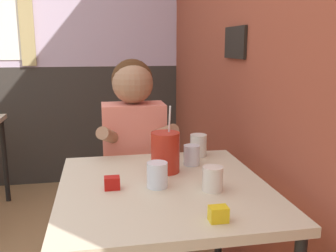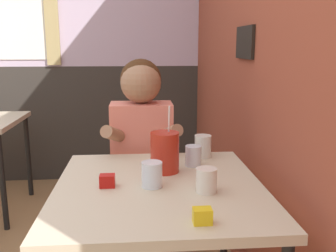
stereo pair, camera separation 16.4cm
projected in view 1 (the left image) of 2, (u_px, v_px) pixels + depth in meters
brick_wall_right at (220, 36)px, 2.37m from camera, size 0.08×4.42×2.70m
back_wall at (30, 38)px, 3.32m from camera, size 5.63×0.09×2.70m
main_table at (164, 201)px, 1.52m from camera, size 0.83×0.89×0.74m
person_seated at (134, 160)px, 2.10m from camera, size 0.42×0.42×1.22m
cocktail_pitcher at (165, 152)px, 1.64m from camera, size 0.13×0.13×0.30m
glass_near_pitcher at (157, 175)px, 1.47m from camera, size 0.08×0.08×0.10m
glass_center at (198, 145)px, 1.89m from camera, size 0.08×0.08×0.11m
glass_far_side at (213, 179)px, 1.44m from camera, size 0.08×0.08×0.09m
glass_by_brick at (192, 155)px, 1.75m from camera, size 0.07×0.07×0.09m
condiment_ketchup at (112, 183)px, 1.46m from camera, size 0.06×0.04×0.05m
condiment_mustard at (218, 214)px, 1.19m from camera, size 0.06×0.04×0.05m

